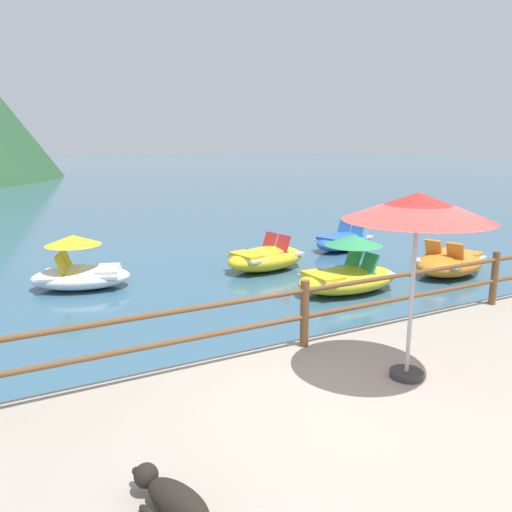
{
  "coord_description": "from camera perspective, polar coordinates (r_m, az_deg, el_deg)",
  "views": [
    {
      "loc": [
        -3.72,
        -3.96,
        3.17
      ],
      "look_at": [
        1.09,
        5.0,
        0.9
      ],
      "focal_mm": 35.34,
      "sensor_mm": 36.0,
      "label": 1
    }
  ],
  "objects": [
    {
      "name": "dog_resting",
      "position": [
        4.33,
        -9.54,
        -25.27
      ],
      "size": [
        0.51,
        1.04,
        0.26
      ],
      "color": "black",
      "rests_on": "promenade_dock"
    },
    {
      "name": "dock_railing",
      "position": [
        7.0,
        5.53,
        -5.74
      ],
      "size": [
        23.92,
        0.12,
        0.95
      ],
      "color": "brown",
      "rests_on": "promenade_dock"
    },
    {
      "name": "pedal_boat_3",
      "position": [
        13.33,
        21.07,
        -0.68
      ],
      "size": [
        2.55,
        1.95,
        0.9
      ],
      "color": "orange",
      "rests_on": "ground"
    },
    {
      "name": "pedal_boat_1",
      "position": [
        12.9,
        1.09,
        -0.23
      ],
      "size": [
        2.45,
        1.67,
        0.9
      ],
      "color": "yellow",
      "rests_on": "ground"
    },
    {
      "name": "ground_plane",
      "position": [
        44.23,
        -23.57,
        7.43
      ],
      "size": [
        200.0,
        200.0,
        0.0
      ],
      "primitive_type": "plane",
      "color": "#38607A"
    },
    {
      "name": "pedal_boat_0",
      "position": [
        11.17,
        10.39,
        -1.92
      ],
      "size": [
        2.48,
        1.36,
        1.24
      ],
      "color": "yellow",
      "rests_on": "ground"
    },
    {
      "name": "pedal_boat_2",
      "position": [
        15.63,
        9.9,
        1.71
      ],
      "size": [
        2.54,
        1.81,
        0.85
      ],
      "color": "blue",
      "rests_on": "ground"
    },
    {
      "name": "beach_umbrella",
      "position": [
        5.98,
        17.85,
        5.05
      ],
      "size": [
        1.7,
        1.7,
        2.24
      ],
      "color": "#B2B2B7",
      "rests_on": "promenade_dock"
    },
    {
      "name": "pedal_boat_4",
      "position": [
        11.91,
        -19.29,
        -1.54
      ],
      "size": [
        2.45,
        1.91,
        1.21
      ],
      "color": "white",
      "rests_on": "ground"
    }
  ]
}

